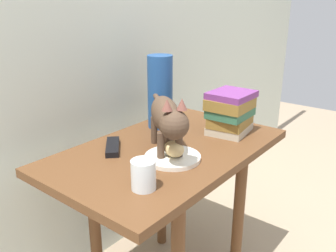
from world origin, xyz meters
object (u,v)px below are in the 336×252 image
Objects in this scene: cat at (167,117)px; green_vase at (160,92)px; bread_roll at (174,149)px; side_table at (168,170)px; book_stack at (230,112)px; tv_remote at (113,147)px; plate at (173,157)px; candle_jar at (143,176)px.

cat is 1.30× the size of green_vase.
side_table is at bearing 48.91° from bread_roll.
tv_remote is (-0.40, 0.24, -0.07)m from book_stack.
plate is at bearing -117.95° from cat.
green_vase is (0.22, 0.24, 0.14)m from plate.
bread_roll is at bearing -115.46° from cat.
side_table is at bearing 25.89° from candle_jar.
green_vase is 1.96× the size of tv_remote.
cat is 0.32m from book_stack.
cat is (0.02, 0.05, 0.09)m from bread_roll.
candle_jar is (-0.43, -0.30, -0.11)m from green_vase.
cat is at bearing 168.60° from book_stack.
tv_remote reaches higher than plate.
plate is at bearing 176.41° from book_stack.
bread_roll is at bearing 177.42° from book_stack.
bread_roll is at bearing -131.09° from side_table.
tv_remote is at bearing 106.51° from bread_roll.
bread_roll is 0.34m from book_stack.
plate is at bearing 15.45° from candle_jar.
cat reaches higher than plate.
plate is at bearing 84.98° from bread_roll.
green_vase reaches higher than side_table.
bread_roll is at bearing -95.02° from plate.
tv_remote is (-0.07, 0.22, -0.03)m from bread_roll.
tv_remote is at bearing -175.23° from green_vase.
book_stack is (0.26, -0.10, 0.18)m from side_table.
side_table is 10.84× the size of bread_roll.
plate is 1.24× the size of tv_remote.
green_vase is (-0.11, 0.26, 0.06)m from book_stack.
bread_roll is 0.21m from candle_jar.
green_vase is at bearing 34.78° from candle_jar.
green_vase reaches higher than candle_jar.
tv_remote is at bearing 63.51° from candle_jar.
book_stack is (0.34, -0.02, 0.05)m from bread_roll.
side_table is 2.95× the size of green_vase.
bread_roll is 0.23m from tv_remote.
cat is 1.93× the size of book_stack.
plate is 0.94× the size of book_stack.
book_stack is at bearing -2.58° from bread_roll.
plate is 2.32× the size of bread_roll.
green_vase reaches higher than tv_remote.
candle_jar reaches higher than tv_remote.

